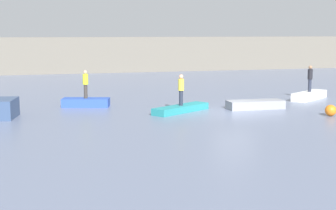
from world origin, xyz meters
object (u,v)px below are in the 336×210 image
(rowboat_teal, at_px, (181,109))
(person_hiviz_shirt, at_px, (85,83))
(person_dark_shirt, at_px, (310,77))
(person_yellow_shirt, at_px, (181,88))
(mooring_buoy, at_px, (331,110))
(rowboat_grey, at_px, (255,105))
(rowboat_blue, at_px, (86,102))
(rowboat_white, at_px, (309,96))

(rowboat_teal, bearing_deg, person_hiviz_shirt, 110.72)
(person_dark_shirt, xyz_separation_m, person_yellow_shirt, (-9.87, -2.74, -0.14))
(person_yellow_shirt, xyz_separation_m, mooring_buoy, (7.30, -3.50, -1.06))
(person_hiviz_shirt, height_order, person_dark_shirt, person_dark_shirt)
(person_dark_shirt, bearing_deg, rowboat_teal, -164.50)
(person_dark_shirt, bearing_deg, rowboat_grey, -152.31)
(person_yellow_shirt, bearing_deg, person_hiviz_shirt, 143.31)
(rowboat_blue, xyz_separation_m, rowboat_grey, (9.42, -3.67, -0.00))
(person_hiviz_shirt, xyz_separation_m, mooring_buoy, (12.16, -7.12, -1.14))
(rowboat_white, bearing_deg, person_yellow_shirt, 160.82)
(person_hiviz_shirt, distance_m, person_dark_shirt, 14.75)
(rowboat_teal, height_order, mooring_buoy, mooring_buoy)
(mooring_buoy, bearing_deg, person_yellow_shirt, 154.36)
(person_dark_shirt, height_order, person_yellow_shirt, person_dark_shirt)
(rowboat_teal, bearing_deg, mooring_buoy, -58.22)
(rowboat_teal, distance_m, person_yellow_shirt, 1.17)
(rowboat_blue, height_order, rowboat_white, rowboat_white)
(rowboat_grey, distance_m, person_dark_shirt, 6.13)
(rowboat_teal, distance_m, rowboat_grey, 4.56)
(rowboat_white, height_order, mooring_buoy, mooring_buoy)
(rowboat_teal, xyz_separation_m, person_dark_shirt, (9.87, 2.74, 1.31))
(rowboat_grey, height_order, person_hiviz_shirt, person_hiviz_shirt)
(rowboat_blue, height_order, person_yellow_shirt, person_yellow_shirt)
(rowboat_grey, relative_size, person_yellow_shirt, 1.90)
(rowboat_grey, distance_m, rowboat_white, 6.00)
(rowboat_grey, relative_size, person_hiviz_shirt, 1.97)
(rowboat_teal, bearing_deg, rowboat_blue, 110.72)
(rowboat_white, distance_m, person_hiviz_shirt, 14.80)
(person_dark_shirt, height_order, mooring_buoy, person_dark_shirt)
(rowboat_grey, height_order, person_dark_shirt, person_dark_shirt)
(person_hiviz_shirt, bearing_deg, rowboat_grey, -21.31)
(rowboat_blue, xyz_separation_m, person_dark_shirt, (14.73, -0.89, 1.24))
(person_dark_shirt, bearing_deg, person_hiviz_shirt, 176.56)
(rowboat_blue, bearing_deg, mooring_buoy, -13.04)
(rowboat_teal, bearing_deg, rowboat_white, -17.09)
(person_hiviz_shirt, relative_size, mooring_buoy, 2.77)
(rowboat_grey, relative_size, person_dark_shirt, 1.90)
(rowboat_grey, distance_m, person_yellow_shirt, 4.69)
(person_hiviz_shirt, height_order, mooring_buoy, person_hiviz_shirt)
(rowboat_white, bearing_deg, rowboat_blue, 141.88)
(rowboat_teal, distance_m, rowboat_white, 10.24)
(rowboat_blue, bearing_deg, rowboat_teal, -19.37)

